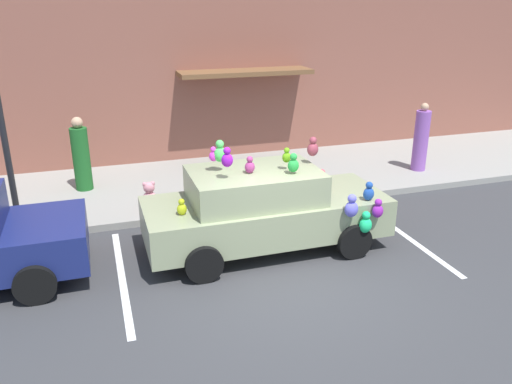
{
  "coord_description": "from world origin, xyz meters",
  "views": [
    {
      "loc": [
        -2.88,
        -6.94,
        4.39
      ],
      "look_at": [
        -0.01,
        1.93,
        0.9
      ],
      "focal_mm": 36.27,
      "sensor_mm": 36.0,
      "label": 1
    }
  ],
  "objects_px": {
    "pedestrian_near_shopfront": "(81,157)",
    "pedestrian_by_lamp": "(421,140)",
    "plush_covered_car": "(264,208)",
    "teddy_bear_on_sidewalk": "(150,197)"
  },
  "relations": [
    {
      "from": "pedestrian_near_shopfront",
      "to": "pedestrian_by_lamp",
      "type": "bearing_deg",
      "value": -7.79
    },
    {
      "from": "plush_covered_car",
      "to": "pedestrian_near_shopfront",
      "type": "distance_m",
      "value": 5.07
    },
    {
      "from": "teddy_bear_on_sidewalk",
      "to": "pedestrian_by_lamp",
      "type": "relative_size",
      "value": 0.36
    },
    {
      "from": "teddy_bear_on_sidewalk",
      "to": "pedestrian_by_lamp",
      "type": "bearing_deg",
      "value": 5.28
    },
    {
      "from": "plush_covered_car",
      "to": "teddy_bear_on_sidewalk",
      "type": "distance_m",
      "value": 2.85
    },
    {
      "from": "teddy_bear_on_sidewalk",
      "to": "pedestrian_near_shopfront",
      "type": "xyz_separation_m",
      "value": [
        -1.32,
        1.81,
        0.5
      ]
    },
    {
      "from": "pedestrian_by_lamp",
      "to": "plush_covered_car",
      "type": "bearing_deg",
      "value": -151.84
    },
    {
      "from": "teddy_bear_on_sidewalk",
      "to": "plush_covered_car",
      "type": "bearing_deg",
      "value": -49.8
    },
    {
      "from": "pedestrian_near_shopfront",
      "to": "pedestrian_by_lamp",
      "type": "xyz_separation_m",
      "value": [
        8.42,
        -1.15,
        0.02
      ]
    },
    {
      "from": "pedestrian_near_shopfront",
      "to": "pedestrian_by_lamp",
      "type": "relative_size",
      "value": 0.98
    }
  ]
}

